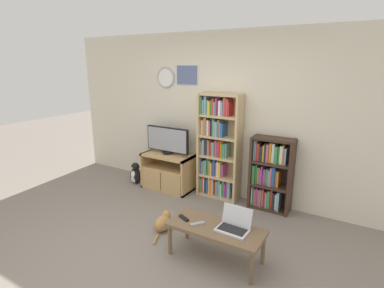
{
  "coord_description": "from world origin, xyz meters",
  "views": [
    {
      "loc": [
        2.05,
        -2.16,
        2.12
      ],
      "look_at": [
        0.07,
        1.15,
        1.07
      ],
      "focal_mm": 28.0,
      "sensor_mm": 36.0,
      "label": 1
    }
  ],
  "objects": [
    {
      "name": "coffee_table",
      "position": [
        0.78,
        0.47,
        0.35
      ],
      "size": [
        1.05,
        0.45,
        0.4
      ],
      "color": "brown",
      "rests_on": "ground_plane"
    },
    {
      "name": "wall_back",
      "position": [
        -0.01,
        2.13,
        1.31
      ],
      "size": [
        5.93,
        0.09,
        2.6
      ],
      "color": "beige",
      "rests_on": "ground_plane"
    },
    {
      "name": "television",
      "position": [
        -0.82,
        1.84,
        0.85
      ],
      "size": [
        0.81,
        0.18,
        0.46
      ],
      "color": "black",
      "rests_on": "tv_stand"
    },
    {
      "name": "remote_near_laptop",
      "position": [
        0.59,
        0.41,
        0.41
      ],
      "size": [
        0.13,
        0.15,
        0.02
      ],
      "rotation": [
        0.0,
        0.0,
        2.46
      ],
      "color": "#99999E",
      "rests_on": "coffee_table"
    },
    {
      "name": "cat",
      "position": [
        -0.06,
        0.66,
        0.11
      ],
      "size": [
        0.21,
        0.49,
        0.26
      ],
      "rotation": [
        0.0,
        0.0,
        0.02
      ],
      "color": "#B78447",
      "rests_on": "ground_plane"
    },
    {
      "name": "tv_stand",
      "position": [
        -0.8,
        1.81,
        0.31
      ],
      "size": [
        0.87,
        0.5,
        0.62
      ],
      "color": "tan",
      "rests_on": "ground_plane"
    },
    {
      "name": "remote_far_from_laptop",
      "position": [
        0.39,
        0.44,
        0.41
      ],
      "size": [
        0.16,
        0.11,
        0.02
      ],
      "rotation": [
        0.0,
        0.0,
        1.14
      ],
      "color": "black",
      "rests_on": "coffee_table"
    },
    {
      "name": "bookshelf_tall",
      "position": [
        0.06,
        1.97,
        0.81
      ],
      "size": [
        0.68,
        0.26,
        1.68
      ],
      "color": "tan",
      "rests_on": "ground_plane"
    },
    {
      "name": "bookshelf_short",
      "position": [
        0.92,
        1.96,
        0.54
      ],
      "size": [
        0.6,
        0.27,
        1.1
      ],
      "color": "#3D281E",
      "rests_on": "ground_plane"
    },
    {
      "name": "laptop",
      "position": [
        0.97,
        0.52,
        0.46
      ],
      "size": [
        0.34,
        0.27,
        0.24
      ],
      "rotation": [
        0.0,
        0.0,
        -0.04
      ],
      "color": "silver",
      "rests_on": "coffee_table"
    },
    {
      "name": "ground_plane",
      "position": [
        0.0,
        0.0,
        0.0
      ],
      "size": [
        18.0,
        18.0,
        0.0
      ],
      "primitive_type": "plane",
      "color": "gray"
    },
    {
      "name": "penguin_figurine",
      "position": [
        -1.43,
        1.68,
        0.18
      ],
      "size": [
        0.21,
        0.19,
        0.39
      ],
      "color": "black",
      "rests_on": "ground_plane"
    }
  ]
}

